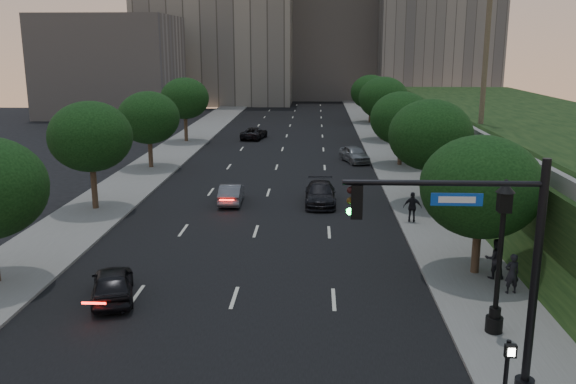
{
  "coord_description": "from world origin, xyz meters",
  "views": [
    {
      "loc": [
        3.19,
        -17.7,
        9.92
      ],
      "look_at": [
        2.01,
        8.43,
        3.6
      ],
      "focal_mm": 38.0,
      "sensor_mm": 36.0,
      "label": 1
    }
  ],
  "objects_px": {
    "pedestrian_b": "(495,258)",
    "pedestrian_c": "(412,207)",
    "sedan_near_left": "(113,283)",
    "sedan_far_right": "(354,154)",
    "street_lamp": "(499,265)",
    "traffic_signal_mast": "(496,276)",
    "pedestrian_a": "(512,274)",
    "sedan_far_left": "(254,133)",
    "sedan_mid_left": "(231,194)",
    "sedan_near_right": "(320,194)"
  },
  "relations": [
    {
      "from": "street_lamp",
      "to": "sedan_near_left",
      "type": "xyz_separation_m",
      "value": [
        -14.34,
        2.51,
        -1.96
      ]
    },
    {
      "from": "sedan_near_left",
      "to": "sedan_far_left",
      "type": "distance_m",
      "value": 42.96
    },
    {
      "from": "sedan_near_left",
      "to": "pedestrian_b",
      "type": "height_order",
      "value": "pedestrian_b"
    },
    {
      "from": "sedan_near_left",
      "to": "pedestrian_a",
      "type": "xyz_separation_m",
      "value": [
        15.99,
        0.99,
        0.31
      ]
    },
    {
      "from": "sedan_near_left",
      "to": "sedan_far_right",
      "type": "xyz_separation_m",
      "value": [
        11.43,
        29.9,
        0.04
      ]
    },
    {
      "from": "pedestrian_b",
      "to": "pedestrian_c",
      "type": "relative_size",
      "value": 1.02
    },
    {
      "from": "sedan_far_left",
      "to": "sedan_near_right",
      "type": "height_order",
      "value": "sedan_near_right"
    },
    {
      "from": "street_lamp",
      "to": "sedan_far_right",
      "type": "distance_m",
      "value": 32.59
    },
    {
      "from": "sedan_near_left",
      "to": "sedan_far_right",
      "type": "bearing_deg",
      "value": -127.55
    },
    {
      "from": "sedan_near_left",
      "to": "pedestrian_c",
      "type": "height_order",
      "value": "pedestrian_c"
    },
    {
      "from": "street_lamp",
      "to": "traffic_signal_mast",
      "type": "bearing_deg",
      "value": -108.62
    },
    {
      "from": "sedan_mid_left",
      "to": "pedestrian_c",
      "type": "bearing_deg",
      "value": 156.64
    },
    {
      "from": "sedan_near_left",
      "to": "pedestrian_a",
      "type": "bearing_deg",
      "value": 166.93
    },
    {
      "from": "traffic_signal_mast",
      "to": "sedan_far_right",
      "type": "xyz_separation_m",
      "value": [
        -1.65,
        36.14,
        -2.96
      ]
    },
    {
      "from": "sedan_near_left",
      "to": "sedan_mid_left",
      "type": "bearing_deg",
      "value": -116.48
    },
    {
      "from": "sedan_mid_left",
      "to": "pedestrian_a",
      "type": "relative_size",
      "value": 2.34
    },
    {
      "from": "street_lamp",
      "to": "sedan_far_right",
      "type": "bearing_deg",
      "value": 95.12
    },
    {
      "from": "sedan_far_right",
      "to": "pedestrian_c",
      "type": "xyz_separation_m",
      "value": [
        2.12,
        -18.83,
        0.31
      ]
    },
    {
      "from": "sedan_mid_left",
      "to": "pedestrian_c",
      "type": "height_order",
      "value": "pedestrian_c"
    },
    {
      "from": "sedan_far_right",
      "to": "pedestrian_a",
      "type": "xyz_separation_m",
      "value": [
        4.55,
        -28.91,
        0.27
      ]
    },
    {
      "from": "sedan_far_left",
      "to": "sedan_far_right",
      "type": "xyz_separation_m",
      "value": [
        10.03,
        -13.04,
        0.08
      ]
    },
    {
      "from": "traffic_signal_mast",
      "to": "pedestrian_c",
      "type": "bearing_deg",
      "value": 88.44
    },
    {
      "from": "pedestrian_a",
      "to": "sedan_far_right",
      "type": "bearing_deg",
      "value": -91.23
    },
    {
      "from": "traffic_signal_mast",
      "to": "pedestrian_c",
      "type": "height_order",
      "value": "traffic_signal_mast"
    },
    {
      "from": "sedan_mid_left",
      "to": "pedestrian_b",
      "type": "height_order",
      "value": "pedestrian_b"
    },
    {
      "from": "pedestrian_a",
      "to": "pedestrian_c",
      "type": "xyz_separation_m",
      "value": [
        -2.44,
        10.08,
        0.04
      ]
    },
    {
      "from": "sedan_near_left",
      "to": "sedan_mid_left",
      "type": "distance_m",
      "value": 15.6
    },
    {
      "from": "sedan_near_left",
      "to": "pedestrian_c",
      "type": "bearing_deg",
      "value": -157.38
    },
    {
      "from": "sedan_far_left",
      "to": "traffic_signal_mast",
      "type": "bearing_deg",
      "value": 113.33
    },
    {
      "from": "sedan_near_left",
      "to": "pedestrian_b",
      "type": "distance_m",
      "value": 15.99
    },
    {
      "from": "traffic_signal_mast",
      "to": "sedan_near_left",
      "type": "bearing_deg",
      "value": 154.53
    },
    {
      "from": "pedestrian_a",
      "to": "sedan_far_left",
      "type": "bearing_deg",
      "value": -81.02
    },
    {
      "from": "traffic_signal_mast",
      "to": "sedan_near_left",
      "type": "distance_m",
      "value": 14.8
    },
    {
      "from": "pedestrian_b",
      "to": "traffic_signal_mast",
      "type": "bearing_deg",
      "value": 71.85
    },
    {
      "from": "sedan_far_right",
      "to": "pedestrian_c",
      "type": "relative_size",
      "value": 2.41
    },
    {
      "from": "street_lamp",
      "to": "pedestrian_a",
      "type": "height_order",
      "value": "street_lamp"
    },
    {
      "from": "street_lamp",
      "to": "sedan_far_right",
      "type": "relative_size",
      "value": 1.34
    },
    {
      "from": "sedan_mid_left",
      "to": "sedan_near_right",
      "type": "distance_m",
      "value": 5.72
    },
    {
      "from": "sedan_mid_left",
      "to": "sedan_near_right",
      "type": "bearing_deg",
      "value": 178.29
    },
    {
      "from": "sedan_far_right",
      "to": "pedestrian_b",
      "type": "height_order",
      "value": "pedestrian_b"
    },
    {
      "from": "pedestrian_b",
      "to": "pedestrian_a",
      "type": "bearing_deg",
      "value": 96.51
    },
    {
      "from": "sedan_far_right",
      "to": "pedestrian_c",
      "type": "distance_m",
      "value": 18.95
    },
    {
      "from": "street_lamp",
      "to": "sedan_far_left",
      "type": "relative_size",
      "value": 1.23
    },
    {
      "from": "sedan_near_right",
      "to": "pedestrian_b",
      "type": "relative_size",
      "value": 2.69
    },
    {
      "from": "pedestrian_c",
      "to": "pedestrian_b",
      "type": "bearing_deg",
      "value": 113.61
    },
    {
      "from": "sedan_far_right",
      "to": "pedestrian_a",
      "type": "distance_m",
      "value": 29.27
    },
    {
      "from": "pedestrian_b",
      "to": "pedestrian_c",
      "type": "distance_m",
      "value": 8.74
    },
    {
      "from": "sedan_mid_left",
      "to": "sedan_near_left",
      "type": "bearing_deg",
      "value": 78.36
    },
    {
      "from": "sedan_mid_left",
      "to": "sedan_far_left",
      "type": "relative_size",
      "value": 0.85
    },
    {
      "from": "street_lamp",
      "to": "sedan_near_left",
      "type": "distance_m",
      "value": 14.69
    }
  ]
}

